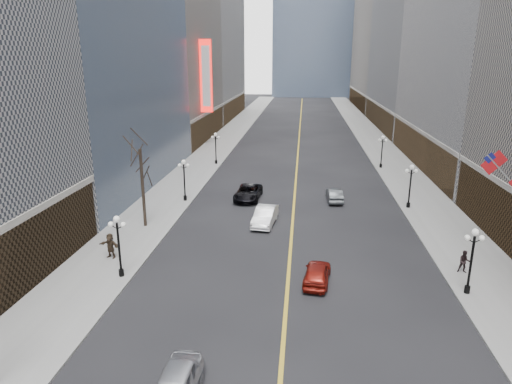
% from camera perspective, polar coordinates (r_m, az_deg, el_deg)
% --- Properties ---
extents(sidewalk_east, '(6.00, 230.00, 0.15)m').
position_cam_1_polar(sidewalk_east, '(71.10, 16.57, 3.61)').
color(sidewalk_east, gray).
rests_on(sidewalk_east, ground).
extents(sidewalk_west, '(6.00, 230.00, 0.15)m').
position_cam_1_polar(sidewalk_west, '(71.40, -6.14, 4.25)').
color(sidewalk_west, gray).
rests_on(sidewalk_west, ground).
extents(lane_line, '(0.25, 200.00, 0.02)m').
position_cam_1_polar(lane_line, '(79.67, 5.31, 5.50)').
color(lane_line, gold).
rests_on(lane_line, ground).
extents(bldg_east_c, '(26.60, 40.60, 48.80)m').
position_cam_1_polar(bldg_east_c, '(108.61, 22.93, 20.07)').
color(bldg_east_c, gray).
rests_on(bldg_east_c, ground).
extents(bldg_east_d, '(26.60, 46.60, 62.80)m').
position_cam_1_polar(bldg_east_d, '(150.96, 18.39, 21.81)').
color(bldg_east_d, '#A39887').
rests_on(bldg_east_d, ground).
extents(streetlamp_east_1, '(1.26, 0.44, 4.52)m').
position_cam_1_polar(streetlamp_east_1, '(32.66, 25.41, -7.07)').
color(streetlamp_east_1, black).
rests_on(streetlamp_east_1, sidewalk_east).
extents(streetlamp_east_2, '(1.26, 0.44, 4.52)m').
position_cam_1_polar(streetlamp_east_2, '(49.06, 18.75, 1.23)').
color(streetlamp_east_2, black).
rests_on(streetlamp_east_2, sidewalk_east).
extents(streetlamp_east_3, '(1.26, 0.44, 4.52)m').
position_cam_1_polar(streetlamp_east_3, '(66.30, 15.49, 5.30)').
color(streetlamp_east_3, black).
rests_on(streetlamp_east_3, sidewalk_east).
extents(streetlamp_west_1, '(1.26, 0.44, 4.52)m').
position_cam_1_polar(streetlamp_west_1, '(33.20, -16.83, -5.75)').
color(streetlamp_west_1, black).
rests_on(streetlamp_west_1, sidewalk_west).
extents(streetlamp_west_2, '(1.26, 0.44, 4.52)m').
position_cam_1_polar(streetlamp_west_2, '(49.42, -8.97, 2.02)').
color(streetlamp_west_2, black).
rests_on(streetlamp_west_2, sidewalk_west).
extents(streetlamp_west_3, '(1.26, 0.44, 4.52)m').
position_cam_1_polar(streetlamp_west_3, '(66.57, -5.06, 5.87)').
color(streetlamp_west_3, black).
rests_on(streetlamp_west_3, sidewalk_west).
extents(flag_5, '(2.87, 0.12, 2.87)m').
position_cam_1_polar(flag_5, '(38.91, 27.81, 3.03)').
color(flag_5, '#B2B2B7').
rests_on(flag_5, ground).
extents(theatre_marquee, '(2.00, 0.55, 12.00)m').
position_cam_1_polar(theatre_marquee, '(80.04, -6.25, 14.18)').
color(theatre_marquee, red).
rests_on(theatre_marquee, ground).
extents(tree_west_far, '(3.60, 3.60, 7.92)m').
position_cam_1_polar(tree_west_far, '(41.74, -14.20, 3.76)').
color(tree_west_far, '#2D231C').
rests_on(tree_west_far, sidewalk_west).
extents(car_nb_mid, '(2.29, 5.18, 1.65)m').
position_cam_1_polar(car_nb_mid, '(42.71, 1.14, -3.00)').
color(car_nb_mid, white).
rests_on(car_nb_mid, ground).
extents(car_nb_far, '(2.90, 5.76, 1.56)m').
position_cam_1_polar(car_nb_far, '(50.19, -0.99, -0.07)').
color(car_nb_far, black).
rests_on(car_nb_far, ground).
extents(car_sb_mid, '(2.24, 4.47, 1.46)m').
position_cam_1_polar(car_sb_mid, '(32.32, 7.65, -10.00)').
color(car_sb_mid, maroon).
rests_on(car_sb_mid, ground).
extents(car_sb_far, '(1.74, 4.38, 1.42)m').
position_cam_1_polar(car_sb_far, '(50.29, 9.78, -0.36)').
color(car_sb_far, '#43474A').
rests_on(car_sb_far, ground).
extents(ped_east_walk, '(0.87, 0.55, 1.69)m').
position_cam_1_polar(ped_east_walk, '(36.28, 24.60, -7.93)').
color(ped_east_walk, black).
rests_on(ped_east_walk, sidewalk_east).
extents(ped_west_far, '(1.90, 1.06, 1.97)m').
position_cam_1_polar(ped_west_far, '(37.11, -17.75, -6.40)').
color(ped_west_far, '#32271B').
rests_on(ped_west_far, sidewalk_west).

